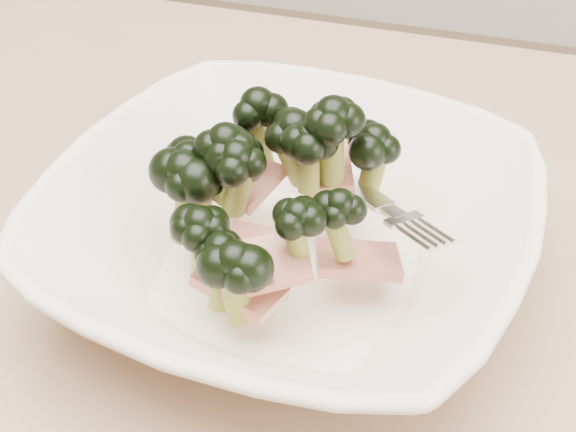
# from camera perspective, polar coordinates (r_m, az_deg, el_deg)

# --- Properties ---
(dining_table) EXTENTS (1.20, 0.80, 0.75)m
(dining_table) POSITION_cam_1_polar(r_m,az_deg,el_deg) (0.59, -8.19, -11.56)
(dining_table) COLOR tan
(dining_table) RESTS_ON ground
(broccoli_dish) EXTENTS (0.33, 0.33, 0.13)m
(broccoli_dish) POSITION_cam_1_polar(r_m,az_deg,el_deg) (0.49, -0.24, -0.73)
(broccoli_dish) COLOR white
(broccoli_dish) RESTS_ON dining_table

